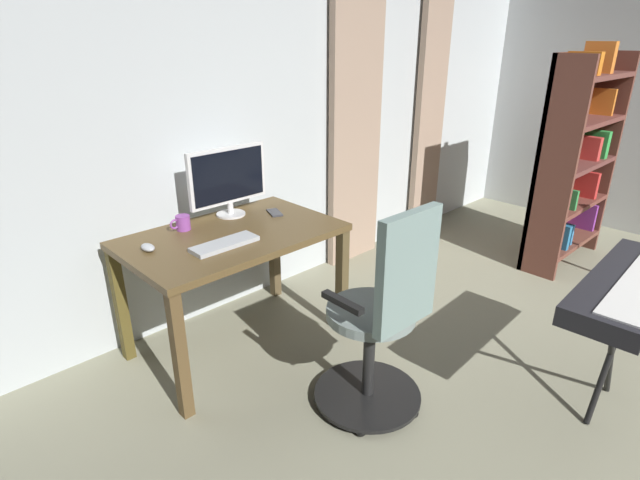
{
  "coord_description": "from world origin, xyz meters",
  "views": [
    {
      "loc": [
        2.58,
        -0.25,
        1.79
      ],
      "look_at": [
        1.0,
        -1.9,
        0.84
      ],
      "focal_mm": 27.87,
      "sensor_mm": 36.0,
      "label": 1
    }
  ],
  "objects_px": {
    "computer_mouse": "(148,247)",
    "mug_tea": "(183,223)",
    "computer_monitor": "(228,178)",
    "bookshelf": "(572,160)",
    "computer_keyboard": "(225,244)",
    "desk": "(233,249)",
    "office_chair": "(382,323)",
    "piano_keyboard": "(629,289)",
    "cell_phone_face_up": "(275,213)"
  },
  "relations": [
    {
      "from": "computer_keyboard",
      "to": "cell_phone_face_up",
      "type": "distance_m",
      "value": 0.57
    },
    {
      "from": "desk",
      "to": "computer_keyboard",
      "type": "xyz_separation_m",
      "value": [
        0.14,
        0.14,
        0.11
      ]
    },
    {
      "from": "computer_monitor",
      "to": "computer_mouse",
      "type": "bearing_deg",
      "value": 14.94
    },
    {
      "from": "computer_monitor",
      "to": "computer_keyboard",
      "type": "distance_m",
      "value": 0.55
    },
    {
      "from": "bookshelf",
      "to": "desk",
      "type": "bearing_deg",
      "value": -16.59
    },
    {
      "from": "computer_monitor",
      "to": "bookshelf",
      "type": "height_order",
      "value": "bookshelf"
    },
    {
      "from": "office_chair",
      "to": "mug_tea",
      "type": "height_order",
      "value": "office_chair"
    },
    {
      "from": "mug_tea",
      "to": "bookshelf",
      "type": "xyz_separation_m",
      "value": [
        -2.9,
        1.05,
        0.07
      ]
    },
    {
      "from": "cell_phone_face_up",
      "to": "computer_monitor",
      "type": "bearing_deg",
      "value": -16.71
    },
    {
      "from": "cell_phone_face_up",
      "to": "piano_keyboard",
      "type": "height_order",
      "value": "piano_keyboard"
    },
    {
      "from": "office_chair",
      "to": "computer_mouse",
      "type": "distance_m",
      "value": 1.27
    },
    {
      "from": "bookshelf",
      "to": "piano_keyboard",
      "type": "relative_size",
      "value": 1.69
    },
    {
      "from": "computer_monitor",
      "to": "bookshelf",
      "type": "xyz_separation_m",
      "value": [
        -2.56,
        1.07,
        -0.13
      ]
    },
    {
      "from": "computer_monitor",
      "to": "mug_tea",
      "type": "bearing_deg",
      "value": 4.29
    },
    {
      "from": "computer_keyboard",
      "to": "mug_tea",
      "type": "height_order",
      "value": "mug_tea"
    },
    {
      "from": "computer_monitor",
      "to": "desk",
      "type": "bearing_deg",
      "value": 56.95
    },
    {
      "from": "cell_phone_face_up",
      "to": "bookshelf",
      "type": "relative_size",
      "value": 0.08
    },
    {
      "from": "desk",
      "to": "computer_monitor",
      "type": "relative_size",
      "value": 2.25
    },
    {
      "from": "computer_monitor",
      "to": "piano_keyboard",
      "type": "height_order",
      "value": "computer_monitor"
    },
    {
      "from": "office_chair",
      "to": "cell_phone_face_up",
      "type": "bearing_deg",
      "value": 80.24
    },
    {
      "from": "desk",
      "to": "computer_monitor",
      "type": "distance_m",
      "value": 0.46
    },
    {
      "from": "cell_phone_face_up",
      "to": "office_chair",
      "type": "bearing_deg",
      "value": 100.26
    },
    {
      "from": "mug_tea",
      "to": "desk",
      "type": "bearing_deg",
      "value": 127.2
    },
    {
      "from": "computer_keyboard",
      "to": "bookshelf",
      "type": "distance_m",
      "value": 2.95
    },
    {
      "from": "cell_phone_face_up",
      "to": "bookshelf",
      "type": "distance_m",
      "value": 2.51
    },
    {
      "from": "computer_monitor",
      "to": "mug_tea",
      "type": "distance_m",
      "value": 0.4
    },
    {
      "from": "desk",
      "to": "computer_mouse",
      "type": "height_order",
      "value": "computer_mouse"
    },
    {
      "from": "office_chair",
      "to": "bookshelf",
      "type": "relative_size",
      "value": 0.63
    },
    {
      "from": "office_chair",
      "to": "mug_tea",
      "type": "bearing_deg",
      "value": 107.73
    },
    {
      "from": "cell_phone_face_up",
      "to": "mug_tea",
      "type": "xyz_separation_m",
      "value": [
        0.56,
        -0.14,
        0.04
      ]
    },
    {
      "from": "bookshelf",
      "to": "piano_keyboard",
      "type": "distance_m",
      "value": 1.97
    },
    {
      "from": "desk",
      "to": "bookshelf",
      "type": "bearing_deg",
      "value": 163.41
    },
    {
      "from": "computer_mouse",
      "to": "piano_keyboard",
      "type": "xyz_separation_m",
      "value": [
        -1.47,
        1.86,
        -0.07
      ]
    },
    {
      "from": "cell_phone_face_up",
      "to": "bookshelf",
      "type": "bearing_deg",
      "value": -179.66
    },
    {
      "from": "computer_keyboard",
      "to": "computer_mouse",
      "type": "height_order",
      "value": "computer_mouse"
    },
    {
      "from": "desk",
      "to": "computer_mouse",
      "type": "xyz_separation_m",
      "value": [
        0.46,
        -0.09,
        0.12
      ]
    },
    {
      "from": "office_chair",
      "to": "piano_keyboard",
      "type": "xyz_separation_m",
      "value": [
        -0.83,
        0.79,
        0.18
      ]
    },
    {
      "from": "computer_keyboard",
      "to": "bookshelf",
      "type": "height_order",
      "value": "bookshelf"
    },
    {
      "from": "mug_tea",
      "to": "bookshelf",
      "type": "bearing_deg",
      "value": 160.19
    },
    {
      "from": "mug_tea",
      "to": "piano_keyboard",
      "type": "bearing_deg",
      "value": 120.7
    },
    {
      "from": "computer_keyboard",
      "to": "office_chair",
      "type": "bearing_deg",
      "value": 110.58
    },
    {
      "from": "computer_keyboard",
      "to": "cell_phone_face_up",
      "type": "xyz_separation_m",
      "value": [
        -0.52,
        -0.23,
        -0.01
      ]
    },
    {
      "from": "computer_mouse",
      "to": "bookshelf",
      "type": "height_order",
      "value": "bookshelf"
    },
    {
      "from": "computer_mouse",
      "to": "mug_tea",
      "type": "distance_m",
      "value": 0.32
    },
    {
      "from": "office_chair",
      "to": "mug_tea",
      "type": "xyz_separation_m",
      "value": [
        0.35,
        -1.21,
        0.28
      ]
    },
    {
      "from": "desk",
      "to": "mug_tea",
      "type": "distance_m",
      "value": 0.33
    },
    {
      "from": "piano_keyboard",
      "to": "computer_monitor",
      "type": "bearing_deg",
      "value": -70.58
    },
    {
      "from": "cell_phone_face_up",
      "to": "mug_tea",
      "type": "height_order",
      "value": "mug_tea"
    },
    {
      "from": "computer_monitor",
      "to": "bookshelf",
      "type": "relative_size",
      "value": 0.31
    },
    {
      "from": "computer_mouse",
      "to": "bookshelf",
      "type": "distance_m",
      "value": 3.32
    }
  ]
}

